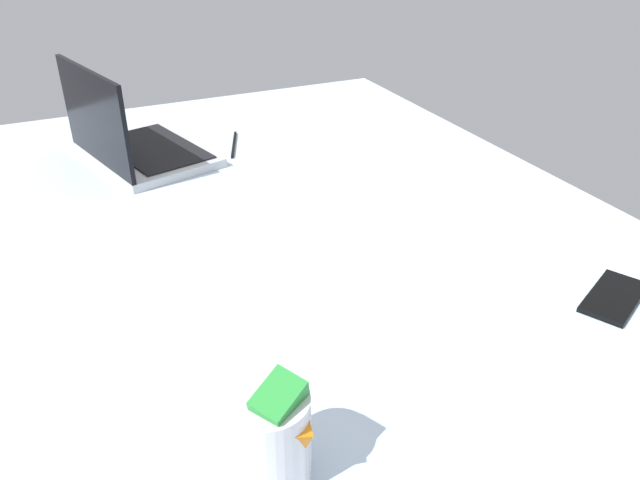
{
  "coord_description": "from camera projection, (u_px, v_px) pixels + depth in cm",
  "views": [
    {
      "loc": [
        -92.52,
        31.03,
        74.64
      ],
      "look_at": [
        -12.31,
        -6.18,
        24.0
      ],
      "focal_mm": 35.04,
      "sensor_mm": 36.0,
      "label": 1
    }
  ],
  "objects": [
    {
      "name": "bed_mattress",
      "position": [
        262.0,
        287.0,
        1.17
      ],
      "size": [
        180.0,
        140.0,
        18.0
      ],
      "primitive_type": "cube",
      "color": "silver",
      "rests_on": "ground"
    },
    {
      "name": "laptop",
      "position": [
        134.0,
        144.0,
        1.44
      ],
      "size": [
        37.76,
        30.63,
        23.0
      ],
      "rotation": [
        0.0,
        0.0,
        0.26
      ],
      "color": "#B7BABC",
      "rests_on": "bed_mattress"
    },
    {
      "name": "snack_cup",
      "position": [
        270.0,
        435.0,
        0.66
      ],
      "size": [
        9.1,
        9.0,
        13.84
      ],
      "color": "silver",
      "rests_on": "bed_mattress"
    },
    {
      "name": "cell_phone",
      "position": [
        614.0,
        297.0,
        0.98
      ],
      "size": [
        12.24,
        15.56,
        0.8
      ],
      "primitive_type": "cube",
      "rotation": [
        0.0,
        0.0,
        0.45
      ],
      "color": "black",
      "rests_on": "bed_mattress"
    },
    {
      "name": "charger_cable",
      "position": [
        234.0,
        144.0,
        1.55
      ],
      "size": [
        16.11,
        6.59,
        0.6
      ],
      "primitive_type": "cube",
      "rotation": [
        0.0,
        0.0,
        -0.36
      ],
      "color": "black",
      "rests_on": "bed_mattress"
    }
  ]
}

